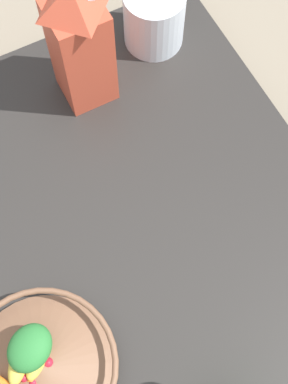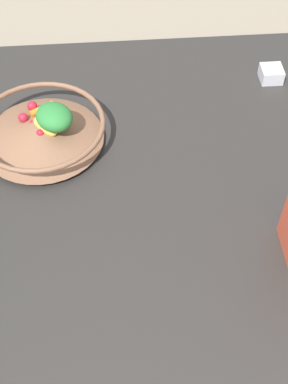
% 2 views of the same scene
% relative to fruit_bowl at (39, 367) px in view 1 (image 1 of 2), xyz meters
% --- Properties ---
extents(ground_plane, '(6.00, 6.00, 0.00)m').
position_rel_fruit_bowl_xyz_m(ground_plane, '(0.14, -0.14, -0.07)').
color(ground_plane, gray).
extents(countertop, '(0.91, 0.91, 0.04)m').
position_rel_fruit_bowl_xyz_m(countertop, '(0.14, -0.14, -0.05)').
color(countertop, '#2D2B28').
rests_on(countertop, ground_plane).
extents(fruit_bowl, '(0.25, 0.25, 0.09)m').
position_rel_fruit_bowl_xyz_m(fruit_bowl, '(0.00, 0.00, 0.00)').
color(fruit_bowl, brown).
rests_on(fruit_bowl, countertop).
extents(milk_carton, '(0.09, 0.09, 0.28)m').
position_rel_fruit_bowl_xyz_m(milk_carton, '(0.45, -0.29, 0.11)').
color(milk_carton, '#CC4C33').
rests_on(milk_carton, countertop).
extents(yogurt_tub, '(0.15, 0.12, 0.23)m').
position_rel_fruit_bowl_xyz_m(yogurt_tub, '(0.49, -0.46, 0.04)').
color(yogurt_tub, silver).
rests_on(yogurt_tub, countertop).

